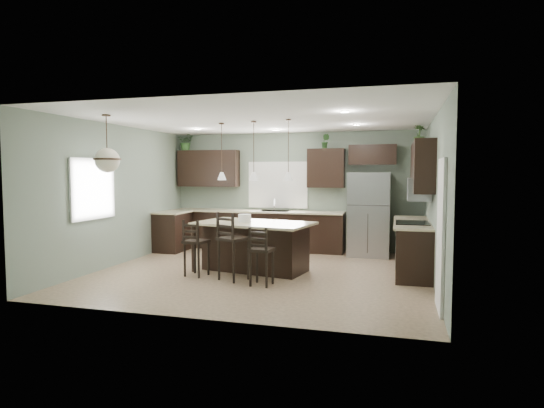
{
  "coord_description": "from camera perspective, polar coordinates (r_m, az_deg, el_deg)",
  "views": [
    {
      "loc": [
        2.41,
        -7.93,
        1.85
      ],
      "look_at": [
        0.1,
        0.4,
        1.25
      ],
      "focal_mm": 30.0,
      "sensor_mm": 36.0,
      "label": 1
    }
  ],
  "objects": [
    {
      "name": "ground",
      "position": [
        8.49,
        -1.39,
        -8.61
      ],
      "size": [
        6.0,
        6.0,
        0.0
      ],
      "primitive_type": "plane",
      "color": "#9E8466",
      "rests_on": "ground"
    },
    {
      "name": "pantry_door",
      "position": [
        6.46,
        20.42,
        -3.68
      ],
      "size": [
        0.04,
        0.82,
        2.04
      ],
      "primitive_type": "cube",
      "color": "white",
      "rests_on": "ground"
    },
    {
      "name": "window_back",
      "position": [
        11.03,
        0.74,
        2.42
      ],
      "size": [
        1.35,
        0.02,
        1.0
      ],
      "primitive_type": "cube",
      "color": "white",
      "rests_on": "room_shell"
    },
    {
      "name": "window_left",
      "position": [
        8.95,
        -21.61,
        1.77
      ],
      "size": [
        0.02,
        1.1,
        1.0
      ],
      "primitive_type": "cube",
      "color": "white",
      "rests_on": "room_shell"
    },
    {
      "name": "left_return_cabs",
      "position": [
        10.99,
        -12.37,
        -3.43
      ],
      "size": [
        0.6,
        0.9,
        0.9
      ],
      "primitive_type": "cube",
      "color": "black",
      "rests_on": "ground"
    },
    {
      "name": "left_return_countertop",
      "position": [
        10.93,
        -12.31,
        -1.0
      ],
      "size": [
        0.66,
        0.96,
        0.04
      ],
      "primitive_type": "cube",
      "color": "beige",
      "rests_on": "left_return_cabs"
    },
    {
      "name": "back_lower_cabs",
      "position": [
        10.97,
        -1.92,
        -3.36
      ],
      "size": [
        4.2,
        0.6,
        0.9
      ],
      "primitive_type": "cube",
      "color": "black",
      "rests_on": "ground"
    },
    {
      "name": "back_countertop",
      "position": [
        10.9,
        -1.96,
        -0.92
      ],
      "size": [
        4.2,
        0.66,
        0.04
      ],
      "primitive_type": "cube",
      "color": "beige",
      "rests_on": "back_lower_cabs"
    },
    {
      "name": "sink_inset",
      "position": [
        10.77,
        0.33,
        -0.9
      ],
      "size": [
        0.7,
        0.45,
        0.01
      ],
      "primitive_type": "cube",
      "color": "gray",
      "rests_on": "back_countertop"
    },
    {
      "name": "faucet",
      "position": [
        10.73,
        0.28,
        -0.14
      ],
      "size": [
        0.02,
        0.02,
        0.28
      ],
      "primitive_type": "cylinder",
      "color": "silver",
      "rests_on": "back_countertop"
    },
    {
      "name": "back_upper_left",
      "position": [
        11.46,
        -7.97,
        4.44
      ],
      "size": [
        1.55,
        0.34,
        0.9
      ],
      "primitive_type": "cube",
      "color": "black",
      "rests_on": "room_shell"
    },
    {
      "name": "back_upper_right",
      "position": [
        10.63,
        6.81,
        4.49
      ],
      "size": [
        0.85,
        0.34,
        0.9
      ],
      "primitive_type": "cube",
      "color": "black",
      "rests_on": "room_shell"
    },
    {
      "name": "fridge_header",
      "position": [
        10.53,
        12.51,
        6.06
      ],
      "size": [
        1.05,
        0.34,
        0.45
      ],
      "primitive_type": "cube",
      "color": "black",
      "rests_on": "room_shell"
    },
    {
      "name": "right_lower_cabs",
      "position": [
        8.92,
        17.23,
        -5.24
      ],
      "size": [
        0.6,
        2.35,
        0.9
      ],
      "primitive_type": "cube",
      "color": "black",
      "rests_on": "ground"
    },
    {
      "name": "right_countertop",
      "position": [
        8.86,
        17.17,
        -2.23
      ],
      "size": [
        0.66,
        2.35,
        0.04
      ],
      "primitive_type": "cube",
      "color": "beige",
      "rests_on": "right_lower_cabs"
    },
    {
      "name": "cooktop",
      "position": [
        8.58,
        17.22,
        -2.26
      ],
      "size": [
        0.58,
        0.75,
        0.02
      ],
      "primitive_type": "cube",
      "color": "black",
      "rests_on": "right_countertop"
    },
    {
      "name": "wall_oven_front",
      "position": [
        8.65,
        15.26,
        -5.49
      ],
      "size": [
        0.01,
        0.72,
        0.6
      ],
      "primitive_type": "cube",
      "color": "gray",
      "rests_on": "right_lower_cabs"
    },
    {
      "name": "right_upper_cabs",
      "position": [
        8.82,
        18.28,
        4.42
      ],
      "size": [
        0.34,
        2.35,
        0.9
      ],
      "primitive_type": "cube",
      "color": "black",
      "rests_on": "room_shell"
    },
    {
      "name": "microwave",
      "position": [
        8.54,
        17.98,
        1.76
      ],
      "size": [
        0.4,
        0.75,
        0.4
      ],
      "primitive_type": "cube",
      "color": "gray",
      "rests_on": "right_upper_cabs"
    },
    {
      "name": "refrigerator",
      "position": [
        10.27,
        12.08,
        -1.28
      ],
      "size": [
        0.9,
        0.74,
        1.85
      ],
      "primitive_type": "cube",
      "color": "#9998A1",
      "rests_on": "ground"
    },
    {
      "name": "kitchen_island",
      "position": [
        8.54,
        -2.27,
        -5.38
      ],
      "size": [
        2.31,
        1.58,
        0.92
      ],
      "primitive_type": "cube",
      "rotation": [
        0.0,
        0.0,
        -0.19
      ],
      "color": "black",
      "rests_on": "ground"
    },
    {
      "name": "serving_dish",
      "position": [
        8.57,
        -3.46,
        -1.76
      ],
      "size": [
        0.24,
        0.24,
        0.14
      ],
      "primitive_type": "cylinder",
      "color": "white",
      "rests_on": "kitchen_island"
    },
    {
      "name": "bar_stool_left",
      "position": [
        8.24,
        -9.46,
        -5.44
      ],
      "size": [
        0.44,
        0.44,
        1.02
      ],
      "primitive_type": "cube",
      "rotation": [
        0.0,
        0.0,
        -0.19
      ],
      "color": "black",
      "rests_on": "ground"
    },
    {
      "name": "bar_stool_center",
      "position": [
        7.85,
        -4.85,
        -5.29
      ],
      "size": [
        0.58,
        0.58,
        1.18
      ],
      "primitive_type": "cube",
      "rotation": [
        0.0,
        0.0,
        -0.42
      ],
      "color": "black",
      "rests_on": "ground"
    },
    {
      "name": "bar_stool_right",
      "position": [
        7.46,
        -1.3,
        -6.56
      ],
      "size": [
        0.39,
        0.39,
        0.98
      ],
      "primitive_type": "cube",
      "rotation": [
        0.0,
        0.0,
        -0.09
      ],
      "color": "black",
      "rests_on": "ground"
    },
    {
      "name": "pendant_left",
      "position": [
        8.79,
        -6.34,
        6.55
      ],
      "size": [
        0.17,
        0.17,
        1.1
      ],
      "primitive_type": null,
      "color": "white",
      "rests_on": "room_shell"
    },
    {
      "name": "pendant_center",
      "position": [
        8.44,
        -2.31,
        6.68
      ],
      "size": [
        0.17,
        0.17,
        1.1
      ],
      "primitive_type": null,
      "color": "white",
      "rests_on": "room_shell"
    },
    {
      "name": "pendant_right",
      "position": [
        8.13,
        2.06,
        6.79
      ],
      "size": [
        0.17,
        0.17,
        1.1
      ],
      "primitive_type": null,
      "color": "white",
      "rests_on": "room_shell"
    },
    {
      "name": "chandelier",
      "position": [
        7.97,
        -20.02,
        7.14
      ],
      "size": [
        0.44,
        0.44,
        0.95
      ],
      "primitive_type": null,
      "color": "beige",
      "rests_on": "room_shell"
    },
    {
      "name": "plant_back_left",
      "position": [
        11.7,
        -10.73,
        7.69
      ],
      "size": [
        0.45,
        0.41,
        0.44
      ],
      "primitive_type": "imported",
      "rotation": [
        0.0,
        0.0,
        0.18
      ],
      "color": "#2E5726",
      "rests_on": "back_upper_left"
    },
    {
      "name": "plant_back_right",
      "position": [
        10.63,
        6.72,
        7.82
      ],
      "size": [
        0.21,
        0.19,
        0.34
      ],
      "primitive_type": "imported",
      "rotation": [
        0.0,
        0.0,
        -0.23
      ],
      "color": "#24471F",
      "rests_on": "back_upper_right"
    },
    {
      "name": "plant_right_wall",
      "position": [
        9.58,
        17.98,
        8.27
      ],
      "size": [
        0.29,
        0.29,
        0.4
      ],
      "primitive_type": "imported",
      "rotation": [
        0.0,
        0.0,
        0.38
      ],
      "color": "#2D4920",
      "rests_on": "right_upper_cabs"
    },
    {
      "name": "room_shell",
      "position": [
        8.29,
        -1.41,
        2.92
      ],
      "size": [
        6.0,
        6.0,
        6.0
      ],
      "color": "slate",
      "rests_on": "ground"
    }
  ]
}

